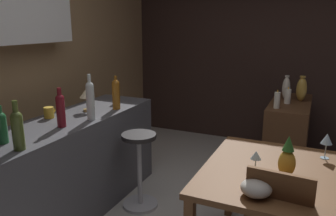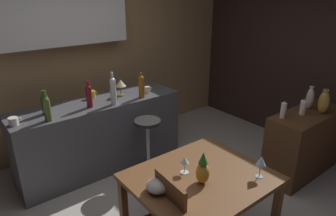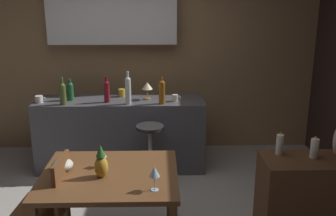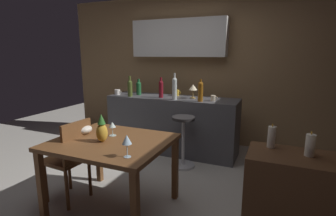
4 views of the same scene
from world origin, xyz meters
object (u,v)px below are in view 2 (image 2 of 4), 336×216
object	(u,v)px
fruit_bowl	(158,186)
counter_lamp	(121,84)
pineapple_centerpiece	(203,170)
wine_bottle_olive	(47,107)
sideboard_cabinet	(304,143)
cup_mustard	(92,94)
wine_glass_left	(261,161)
vase_ceramic_ivory	(310,98)
cup_white	(13,121)
vase_brass	(324,102)
wine_bottle_amber	(141,86)
wine_bottle_clear	(113,90)
wine_bottle_green	(45,103)
dining_table	(201,185)
wine_bottle_ruby	(89,95)
cup_cream	(147,90)
bar_stool	(148,145)
wine_glass_right	(185,161)
pillar_candle_short	(283,110)
pillar_candle_tall	(303,107)

from	to	relation	value
fruit_bowl	counter_lamp	distance (m)	1.86
pineapple_centerpiece	wine_bottle_olive	size ratio (longest dim) A/B	0.83
sideboard_cabinet	wine_bottle_olive	distance (m)	3.04
cup_mustard	wine_glass_left	bearing A→B (deg)	-78.87
vase_ceramic_ivory	cup_mustard	bearing A→B (deg)	138.31
cup_white	vase_brass	bearing A→B (deg)	-29.65
sideboard_cabinet	wine_bottle_amber	xyz separation A→B (m)	(-1.39, 1.50, 0.65)
pineapple_centerpiece	wine_bottle_clear	xyz separation A→B (m)	(0.10, 1.63, 0.22)
wine_bottle_clear	vase_brass	world-z (taller)	wine_bottle_clear
wine_bottle_olive	wine_bottle_green	bearing A→B (deg)	78.84
fruit_bowl	wine_bottle_amber	xyz separation A→B (m)	(0.85, 1.50, 0.27)
counter_lamp	dining_table	bearing A→B (deg)	-98.60
wine_bottle_amber	vase_brass	bearing A→B (deg)	-47.14
wine_bottle_green	dining_table	bearing A→B (deg)	-68.76
wine_glass_left	wine_bottle_clear	bearing A→B (deg)	100.02
wine_bottle_green	wine_bottle_ruby	distance (m)	0.48
fruit_bowl	cup_cream	size ratio (longest dim) A/B	1.71
vase_brass	vase_ceramic_ivory	bearing A→B (deg)	84.28
dining_table	wine_bottle_ruby	bearing A→B (deg)	97.57
wine_glass_left	cup_mustard	bearing A→B (deg)	101.13
wine_bottle_olive	cup_white	world-z (taller)	wine_bottle_olive
bar_stool	wine_glass_right	world-z (taller)	wine_glass_right
wine_bottle_olive	cup_cream	bearing A→B (deg)	5.19
wine_bottle_amber	cup_cream	world-z (taller)	wine_bottle_amber
wine_bottle_ruby	pillar_candle_short	distance (m)	2.24
sideboard_cabinet	wine_bottle_clear	world-z (taller)	wine_bottle_clear
wine_bottle_amber	pillar_candle_tall	xyz separation A→B (m)	(1.28, -1.47, -0.15)
cup_cream	cup_white	size ratio (longest dim) A/B	0.81
bar_stool	wine_bottle_ruby	xyz separation A→B (m)	(-0.53, 0.41, 0.66)
wine_glass_left	wine_glass_right	xyz separation A→B (m)	(-0.45, 0.43, -0.04)
dining_table	vase_brass	xyz separation A→B (m)	(1.94, -0.04, 0.31)
vase_ceramic_ivory	dining_table	bearing A→B (deg)	-175.95
wine_bottle_green	cup_cream	bearing A→B (deg)	-3.87
wine_glass_right	pineapple_centerpiece	world-z (taller)	pineapple_centerpiece
dining_table	vase_brass	size ratio (longest dim) A/B	3.75
wine_bottle_clear	pillar_candle_short	size ratio (longest dim) A/B	1.97
wine_glass_right	vase_brass	distance (m)	2.02
wine_bottle_clear	cup_mustard	xyz separation A→B (m)	(-0.11, 0.37, -0.13)
cup_white	pillar_candle_tall	world-z (taller)	pillar_candle_tall
dining_table	wine_glass_right	size ratio (longest dim) A/B	7.60
wine_glass_right	wine_bottle_ruby	xyz separation A→B (m)	(-0.15, 1.53, 0.20)
wine_bottle_green	counter_lamp	bearing A→B (deg)	0.57
cup_cream	wine_bottle_amber	bearing A→B (deg)	-145.61
sideboard_cabinet	wine_glass_right	distance (m)	1.97
bar_stool	vase_brass	world-z (taller)	vase_brass
sideboard_cabinet	vase_ceramic_ivory	bearing A→B (deg)	34.26
vase_brass	fruit_bowl	bearing A→B (deg)	177.57
wine_glass_right	fruit_bowl	distance (m)	0.34
sideboard_cabinet	cup_cream	xyz separation A→B (m)	(-1.23, 1.62, 0.53)
cup_cream	vase_ceramic_ivory	bearing A→B (deg)	-49.02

